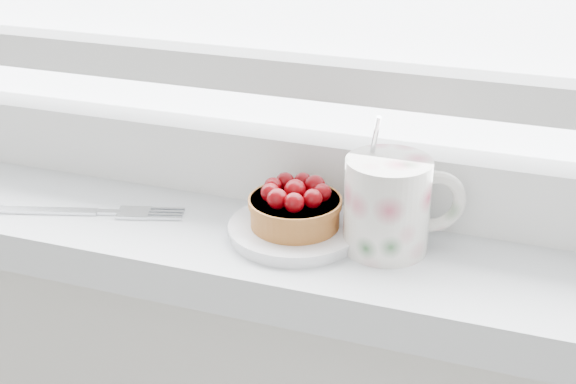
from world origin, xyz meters
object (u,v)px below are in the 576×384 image
at_px(raspberry_tart, 295,206).
at_px(floral_mug, 390,203).
at_px(saucer, 295,230).
at_px(fork, 80,211).

relative_size(raspberry_tart, floral_mug, 0.70).
bearing_deg(saucer, raspberry_tart, -36.88).
height_order(floral_mug, fork, floral_mug).
bearing_deg(fork, raspberry_tart, 6.84).
xyz_separation_m(raspberry_tart, floral_mug, (0.09, 0.01, 0.01)).
xyz_separation_m(saucer, fork, (-0.22, -0.03, -0.00)).
bearing_deg(raspberry_tart, fork, -173.16).
bearing_deg(saucer, floral_mug, 5.00).
distance_m(raspberry_tart, floral_mug, 0.09).
xyz_separation_m(floral_mug, fork, (-0.30, -0.03, -0.04)).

